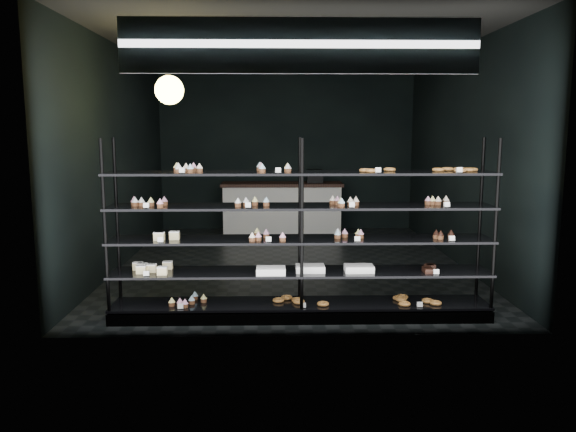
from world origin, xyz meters
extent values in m
cube|color=black|center=(0.00, 0.00, 0.01)|extent=(5.00, 6.00, 0.01)
cube|color=black|center=(0.00, 0.00, 3.20)|extent=(5.00, 6.00, 0.01)
cube|color=black|center=(0.00, 3.00, 1.60)|extent=(5.00, 0.01, 3.20)
cube|color=black|center=(0.00, -3.00, 1.60)|extent=(5.00, 0.01, 3.20)
cube|color=black|center=(-2.50, 0.00, 1.60)|extent=(0.01, 6.00, 3.20)
cube|color=black|center=(2.50, 0.00, 1.60)|extent=(0.01, 6.00, 3.20)
cube|color=black|center=(0.03, -2.45, 0.06)|extent=(4.00, 0.50, 0.12)
cylinder|color=black|center=(-1.94, -2.67, 0.99)|extent=(0.04, 0.04, 1.85)
cylinder|color=black|center=(-1.94, -2.23, 0.99)|extent=(0.04, 0.04, 1.85)
cylinder|color=black|center=(0.03, -2.67, 0.99)|extent=(0.04, 0.04, 1.85)
cylinder|color=black|center=(0.03, -2.23, 0.99)|extent=(0.04, 0.04, 1.85)
cylinder|color=black|center=(2.00, -2.67, 0.99)|extent=(0.04, 0.04, 1.85)
cylinder|color=black|center=(2.00, -2.23, 0.99)|extent=(0.04, 0.04, 1.85)
cube|color=black|center=(0.03, -2.45, 0.15)|extent=(4.00, 0.50, 0.03)
cube|color=black|center=(0.03, -2.45, 0.50)|extent=(4.00, 0.50, 0.02)
cube|color=black|center=(0.03, -2.45, 0.85)|extent=(4.00, 0.50, 0.02)
cube|color=black|center=(0.03, -2.45, 1.20)|extent=(4.00, 0.50, 0.02)
cube|color=black|center=(0.03, -2.45, 1.55)|extent=(4.00, 0.50, 0.02)
cube|color=white|center=(-1.17, -2.63, 1.59)|extent=(0.06, 0.04, 0.06)
cube|color=white|center=(-0.22, -2.63, 1.59)|extent=(0.05, 0.04, 0.06)
cube|color=white|center=(0.84, -2.63, 1.59)|extent=(0.05, 0.04, 0.06)
cube|color=white|center=(1.63, -2.63, 1.59)|extent=(0.06, 0.04, 0.06)
cube|color=white|center=(-1.55, -2.63, 1.24)|extent=(0.06, 0.04, 0.06)
cube|color=white|center=(-0.50, -2.63, 1.24)|extent=(0.05, 0.04, 0.06)
cube|color=white|center=(0.52, -2.63, 1.24)|extent=(0.05, 0.04, 0.06)
cube|color=white|center=(1.50, -2.63, 1.24)|extent=(0.06, 0.04, 0.06)
cube|color=white|center=(-1.44, -2.63, 0.89)|extent=(0.06, 0.04, 0.06)
cube|color=white|center=(-0.32, -2.63, 0.89)|extent=(0.06, 0.04, 0.06)
cube|color=white|center=(0.58, -2.63, 0.89)|extent=(0.05, 0.04, 0.06)
cube|color=white|center=(1.59, -2.63, 0.89)|extent=(0.06, 0.04, 0.06)
cube|color=white|center=(-1.53, -2.63, 0.54)|extent=(0.06, 0.04, 0.06)
cube|color=white|center=(1.45, -2.63, 0.54)|extent=(0.06, 0.04, 0.06)
cube|color=white|center=(-1.18, -2.63, 0.19)|extent=(0.06, 0.04, 0.06)
cube|color=white|center=(0.04, -2.63, 0.19)|extent=(0.05, 0.04, 0.06)
cube|color=white|center=(1.25, -2.63, 0.19)|extent=(0.06, 0.04, 0.06)
cube|color=#0C1440|center=(0.00, -2.92, 2.75)|extent=(3.20, 0.04, 0.45)
cube|color=white|center=(0.00, -2.94, 2.75)|extent=(3.30, 0.02, 0.50)
cylinder|color=black|center=(-1.47, -1.48, 2.90)|extent=(0.01, 0.01, 0.56)
sphere|color=#FFDA59|center=(-1.47, -1.48, 2.45)|extent=(0.34, 0.34, 0.34)
cube|color=silver|center=(-0.10, 2.50, 0.46)|extent=(2.23, 0.60, 0.92)
cube|color=black|center=(-0.10, 2.50, 0.95)|extent=(2.31, 0.65, 0.06)
cube|color=black|center=(0.53, 2.50, 1.10)|extent=(0.30, 0.30, 0.25)
camera|label=1|loc=(-0.24, -8.23, 2.00)|focal=35.00mm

